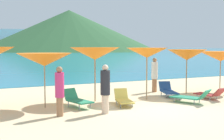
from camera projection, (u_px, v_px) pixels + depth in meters
name	position (u px, v px, depth m)	size (l,w,h in m)	color
ground_plane	(68.00, 84.00, 20.73)	(50.00, 100.00, 0.30)	beige
headland_hill	(69.00, 31.00, 154.09)	(88.91, 88.91, 20.51)	#2D5B33
umbrella_1	(44.00, 60.00, 11.63)	(2.15, 2.15, 2.09)	#9E7F59
umbrella_2	(95.00, 54.00, 13.07)	(2.23, 2.23, 2.31)	#9E7F59
umbrella_3	(147.00, 53.00, 13.48)	(1.98, 1.98, 2.29)	#9E7F59
umbrella_4	(187.00, 55.00, 15.16)	(2.06, 2.06, 2.20)	#9E7F59
umbrella_5	(221.00, 56.00, 15.83)	(2.23, 2.23, 2.09)	#9E7F59
lounge_chair_0	(168.00, 90.00, 14.48)	(1.04, 1.57, 0.64)	#1E478C
lounge_chair_1	(210.00, 94.00, 13.64)	(0.74, 1.47, 0.58)	#A53333
lounge_chair_2	(123.00, 99.00, 12.19)	(0.85, 1.35, 0.62)	#D8BF4C
lounge_chair_4	(77.00, 99.00, 11.84)	(0.88, 1.48, 0.67)	#268C66
lounge_chair_6	(191.00, 97.00, 12.72)	(1.24, 1.71, 0.62)	#268C66
beachgoer_0	(105.00, 88.00, 10.70)	(0.34, 0.34, 1.72)	beige
beachgoer_1	(155.00, 74.00, 15.84)	(0.33, 0.33, 1.76)	#A3704C
beachgoer_2	(60.00, 90.00, 10.27)	(0.30, 0.30, 1.68)	#A3704C
cruise_ship	(6.00, 41.00, 239.32)	(50.78, 19.43, 18.68)	#262D47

